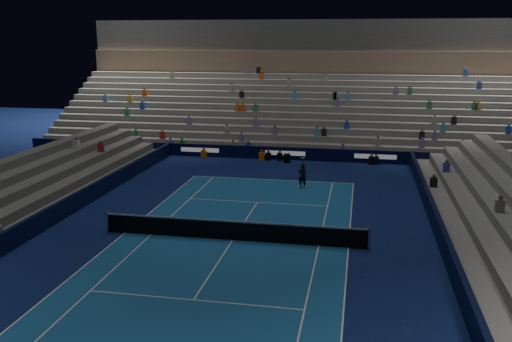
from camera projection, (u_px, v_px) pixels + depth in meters
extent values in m
plane|color=#0C194A|center=(233.00, 240.00, 26.73)|extent=(90.00, 90.00, 0.00)
cube|color=#185288|center=(233.00, 240.00, 26.73)|extent=(10.97, 23.77, 0.01)
cube|color=black|center=(285.00, 153.00, 44.29)|extent=(44.00, 0.25, 1.00)
cube|color=black|center=(445.00, 244.00, 24.86)|extent=(0.25, 37.00, 1.00)
cube|color=black|center=(47.00, 218.00, 28.38)|extent=(0.25, 37.00, 1.00)
cube|color=slate|center=(287.00, 154.00, 45.31)|extent=(44.00, 1.00, 0.50)
cube|color=slate|center=(289.00, 149.00, 46.21)|extent=(44.00, 1.00, 1.00)
cube|color=slate|center=(290.00, 143.00, 47.10)|extent=(44.00, 1.00, 1.50)
cube|color=slate|center=(292.00, 138.00, 48.00)|extent=(44.00, 1.00, 2.00)
cube|color=slate|center=(293.00, 134.00, 48.90)|extent=(44.00, 1.00, 2.50)
cube|color=slate|center=(295.00, 129.00, 49.79)|extent=(44.00, 1.00, 3.00)
cube|color=slate|center=(296.00, 125.00, 50.69)|extent=(44.00, 1.00, 3.50)
cube|color=slate|center=(297.00, 120.00, 51.59)|extent=(44.00, 1.00, 4.00)
cube|color=slate|center=(299.00, 116.00, 52.49)|extent=(44.00, 1.00, 4.50)
cube|color=slate|center=(300.00, 112.00, 53.38)|extent=(44.00, 1.00, 5.00)
cube|color=slate|center=(301.00, 108.00, 54.28)|extent=(44.00, 1.00, 5.50)
cube|color=slate|center=(302.00, 105.00, 55.18)|extent=(44.00, 1.00, 6.00)
cube|color=#846952|center=(304.00, 62.00, 55.28)|extent=(44.00, 0.60, 2.20)
cube|color=#444442|center=(306.00, 35.00, 56.01)|extent=(44.00, 2.40, 3.00)
cube|color=gray|center=(463.00, 250.00, 24.77)|extent=(1.00, 37.00, 0.50)
cube|color=gray|center=(487.00, 247.00, 24.53)|extent=(1.00, 37.00, 1.00)
cube|color=gray|center=(512.00, 243.00, 24.29)|extent=(1.00, 37.00, 1.50)
cube|color=#5F5F5A|center=(33.00, 222.00, 28.58)|extent=(1.00, 37.00, 0.50)
cube|color=#5F5F5A|center=(15.00, 216.00, 28.70)|extent=(1.00, 37.00, 1.00)
cylinder|color=#B2B2B7|center=(107.00, 221.00, 27.77)|extent=(0.10, 0.10, 1.10)
cylinder|color=#B2B2B7|center=(369.00, 238.00, 25.45)|extent=(0.10, 0.10, 1.10)
cube|color=black|center=(233.00, 231.00, 26.63)|extent=(12.80, 0.03, 0.90)
cube|color=white|center=(232.00, 221.00, 26.52)|extent=(12.80, 0.04, 0.08)
imported|color=black|center=(302.00, 176.00, 35.87)|extent=(0.69, 0.59, 1.60)
cube|color=black|center=(287.00, 158.00, 43.33)|extent=(0.57, 0.66, 0.65)
cylinder|color=black|center=(286.00, 157.00, 42.83)|extent=(0.21, 0.37, 0.16)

